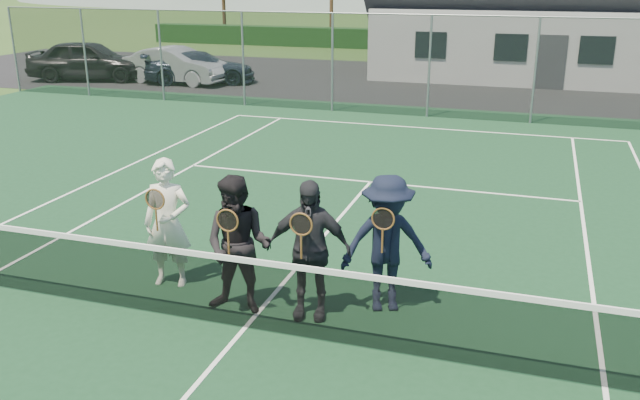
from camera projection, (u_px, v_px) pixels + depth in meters
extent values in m
plane|color=#2D4B1B|center=(454.00, 85.00, 26.34)|extent=(220.00, 220.00, 0.00)
cube|color=#14381E|center=(245.00, 329.00, 8.31)|extent=(30.00, 30.00, 0.02)
cube|color=black|center=(355.00, 80.00, 27.51)|extent=(40.00, 12.00, 0.01)
cube|color=black|center=(483.00, 42.00, 36.99)|extent=(40.00, 1.20, 1.10)
imported|color=black|center=(89.00, 60.00, 27.24)|extent=(5.07, 3.16, 1.61)
imported|color=#95999D|center=(177.00, 66.00, 26.51)|extent=(4.38, 1.98, 1.40)
imported|color=#171F2F|center=(200.00, 67.00, 26.56)|extent=(4.62, 3.07, 1.24)
cube|color=white|center=(417.00, 127.00, 19.02)|extent=(10.97, 0.06, 0.01)
cube|color=white|center=(605.00, 388.00, 7.10)|extent=(0.06, 23.77, 0.01)
cube|color=white|center=(370.00, 182.00, 14.07)|extent=(8.23, 0.06, 0.01)
cube|color=white|center=(245.00, 328.00, 8.30)|extent=(0.06, 12.80, 0.01)
cube|color=black|center=(244.00, 294.00, 8.16)|extent=(11.60, 0.02, 0.88)
cube|color=white|center=(243.00, 260.00, 8.02)|extent=(11.60, 0.03, 0.07)
cylinder|color=slate|center=(14.00, 50.00, 24.38)|extent=(0.07, 0.07, 3.00)
cylinder|color=slate|center=(85.00, 53.00, 23.50)|extent=(0.07, 0.07, 3.00)
cylinder|color=slate|center=(161.00, 56.00, 22.63)|extent=(0.07, 0.07, 3.00)
cylinder|color=slate|center=(243.00, 60.00, 21.75)|extent=(0.07, 0.07, 3.00)
cylinder|color=slate|center=(332.00, 63.00, 20.88)|extent=(0.07, 0.07, 3.00)
cylinder|color=slate|center=(429.00, 67.00, 20.01)|extent=(0.07, 0.07, 3.00)
cylinder|color=slate|center=(535.00, 72.00, 19.13)|extent=(0.07, 0.07, 3.00)
cube|color=black|center=(429.00, 67.00, 20.01)|extent=(30.00, 0.03, 3.00)
cylinder|color=slate|center=(432.00, 15.00, 19.53)|extent=(30.00, 0.04, 0.04)
cube|color=silver|center=(565.00, 42.00, 28.34)|extent=(15.00, 8.00, 2.80)
cube|color=#2D2D33|center=(551.00, 63.00, 24.99)|extent=(1.00, 0.06, 2.00)
cube|color=black|center=(431.00, 45.00, 26.14)|extent=(1.20, 0.06, 1.00)
cube|color=black|center=(511.00, 47.00, 25.26)|extent=(1.20, 0.06, 1.00)
cube|color=black|center=(597.00, 50.00, 24.39)|extent=(1.20, 0.06, 1.00)
cylinder|color=#332012|center=(224.00, 10.00, 42.12)|extent=(0.22, 0.22, 3.85)
cylinder|color=#3C2515|center=(331.00, 12.00, 40.08)|extent=(0.22, 0.22, 3.85)
cylinder|color=#331F12|center=(524.00, 16.00, 36.87)|extent=(0.22, 0.22, 3.85)
imported|color=white|center=(168.00, 223.00, 9.22)|extent=(0.72, 0.54, 1.80)
torus|color=brown|center=(155.00, 199.00, 8.84)|extent=(0.29, 0.02, 0.29)
cylinder|color=black|center=(155.00, 199.00, 8.84)|extent=(0.25, 0.00, 0.25)
cylinder|color=brown|center=(157.00, 219.00, 8.93)|extent=(0.03, 0.03, 0.32)
imported|color=black|center=(238.00, 246.00, 8.46)|extent=(0.89, 0.71, 1.80)
torus|color=brown|center=(227.00, 221.00, 8.08)|extent=(0.29, 0.02, 0.29)
cylinder|color=black|center=(227.00, 221.00, 8.08)|extent=(0.25, 0.00, 0.25)
cylinder|color=brown|center=(228.00, 242.00, 8.17)|extent=(0.03, 0.03, 0.32)
imported|color=#24252A|center=(309.00, 249.00, 8.34)|extent=(1.11, 0.61, 1.80)
torus|color=brown|center=(301.00, 224.00, 7.96)|extent=(0.29, 0.02, 0.29)
cylinder|color=black|center=(301.00, 224.00, 7.96)|extent=(0.25, 0.00, 0.25)
cylinder|color=brown|center=(301.00, 246.00, 8.05)|extent=(0.03, 0.03, 0.32)
imported|color=black|center=(387.00, 244.00, 8.52)|extent=(1.32, 1.04, 1.80)
torus|color=brown|center=(383.00, 219.00, 8.14)|extent=(0.29, 0.02, 0.29)
cylinder|color=black|center=(383.00, 219.00, 8.14)|extent=(0.25, 0.00, 0.25)
cylinder|color=brown|center=(382.00, 240.00, 8.23)|extent=(0.03, 0.03, 0.32)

